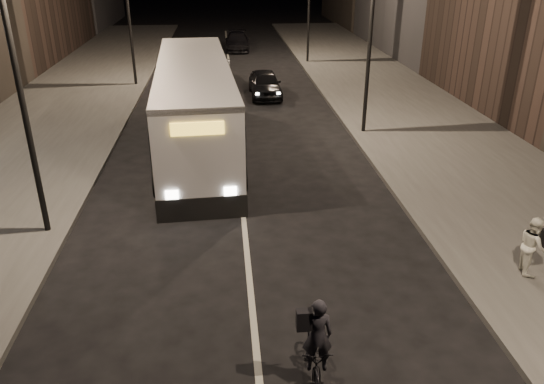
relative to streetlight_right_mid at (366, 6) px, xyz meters
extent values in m
plane|color=black|center=(-5.33, -12.00, -5.36)|extent=(180.00, 180.00, 0.00)
cube|color=#3E3E3B|center=(3.17, 2.00, -5.28)|extent=(7.00, 70.00, 0.16)
cube|color=#3E3E3B|center=(-13.83, 2.00, -5.28)|extent=(7.00, 70.00, 0.16)
cylinder|color=black|center=(0.27, 0.00, -1.20)|extent=(0.16, 0.16, 8.00)
cylinder|color=black|center=(0.27, 16.00, -1.20)|extent=(0.16, 0.16, 8.00)
cylinder|color=black|center=(-10.93, -8.00, -1.20)|extent=(0.16, 0.16, 8.00)
cylinder|color=black|center=(-10.93, 10.00, -1.20)|extent=(0.16, 0.16, 8.00)
cube|color=silver|center=(-6.93, -1.13, -3.65)|extent=(3.41, 12.95, 3.42)
cube|color=black|center=(-6.93, -1.13, -3.17)|extent=(3.47, 12.53, 1.23)
cube|color=silver|center=(-6.93, -1.13, -2.00)|extent=(3.44, 12.95, 0.19)
cube|color=gold|center=(-6.56, -7.53, -2.48)|extent=(1.50, 0.22, 0.37)
cylinder|color=black|center=(-8.00, -5.69, -4.83)|extent=(0.44, 1.09, 1.07)
cylinder|color=black|center=(-5.34, -5.53, -4.83)|extent=(0.44, 1.09, 1.07)
cylinder|color=black|center=(-8.50, 2.84, -4.83)|extent=(0.44, 1.09, 1.07)
cylinder|color=black|center=(-5.84, 3.00, -4.83)|extent=(0.44, 1.09, 1.07)
imported|color=black|center=(-4.27, -14.10, -4.94)|extent=(0.63, 1.64, 0.85)
imported|color=black|center=(-4.27, -14.30, -4.28)|extent=(0.58, 0.39, 1.55)
imported|color=silver|center=(1.53, -11.32, -4.46)|extent=(0.70, 0.82, 1.48)
imported|color=black|center=(-3.50, 7.04, -4.66)|extent=(1.71, 4.13, 1.40)
imported|color=#39383B|center=(-6.13, 10.23, -4.61)|extent=(1.63, 4.60, 1.51)
imported|color=black|center=(-4.53, 22.00, -4.69)|extent=(1.96, 4.66, 1.34)
camera|label=1|loc=(-5.80, -21.81, 2.07)|focal=35.00mm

